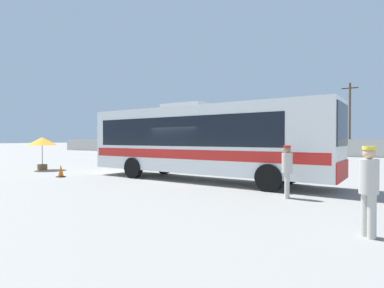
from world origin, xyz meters
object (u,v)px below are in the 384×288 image
Objects in this scene: roadside_tree_midleft at (211,123)px; vendor_umbrella_near_gate_orange at (42,142)px; utility_pole_far at (350,118)px; parked_car_leftmost_black at (200,149)px; parked_car_second_silver at (241,149)px; passenger_waiting_on_apron at (369,186)px; roadside_tree_left at (171,119)px; attendant_by_bus_door at (287,168)px; coach_bus_white_red at (200,139)px; traffic_cone_on_apron at (61,171)px; parked_car_third_maroon at (287,150)px.

vendor_umbrella_near_gate_orange is at bearing -84.86° from roadside_tree_midleft.
parked_car_leftmost_black is at bearing -160.27° from utility_pole_far.
passenger_waiting_on_apron is at bearing -65.28° from parked_car_second_silver.
attendant_by_bus_door is at bearing -51.35° from roadside_tree_left.
traffic_cone_on_apron is at bearing -160.78° from coach_bus_white_red.
parked_car_second_silver is (5.29, 22.18, -0.97)m from vendor_umbrella_near_gate_orange.
utility_pole_far is at bearing 19.73° from parked_car_leftmost_black.
roadside_tree_midleft reaches higher than parked_car_leftmost_black.
roadside_tree_left is (-19.51, 27.62, 3.12)m from coach_bus_white_red.
vendor_umbrella_near_gate_orange is 32.76m from utility_pole_far.
roadside_tree_midleft is (-20.78, 36.03, 3.46)m from passenger_waiting_on_apron.
passenger_waiting_on_apron reaches higher than traffic_cone_on_apron.
utility_pole_far is 19.42m from roadside_tree_midleft.
traffic_cone_on_apron is at bearing -104.91° from parked_car_third_maroon.
passenger_waiting_on_apron is 0.21× the size of utility_pole_far.
roadside_tree_left is at bearing -179.84° from utility_pole_far.
parked_car_leftmost_black is 11.01m from roadside_tree_left.
parked_car_third_maroon is (-7.40, 27.51, -0.26)m from passenger_waiting_on_apron.
passenger_waiting_on_apron reaches higher than parked_car_leftmost_black.
roadside_tree_left is (-8.39, 28.09, 3.33)m from vendor_umbrella_near_gate_orange.
roadside_tree_left reaches higher than vendor_umbrella_near_gate_orange.
coach_bus_white_red reaches higher than parked_car_second_silver.
parked_car_leftmost_black reaches higher than traffic_cone_on_apron.
passenger_waiting_on_apron is at bearing -60.03° from roadside_tree_midleft.
roadside_tree_midleft is (-8.04, 8.36, 3.71)m from parked_car_second_silver.
parked_car_second_silver reaches higher than traffic_cone_on_apron.
utility_pole_far is (-1.51, 33.65, 3.44)m from passenger_waiting_on_apron.
traffic_cone_on_apron is at bearing 179.30° from attendant_by_bus_door.
roadside_tree_midleft reaches higher than passenger_waiting_on_apron.
roadside_tree_left is (-8.21, 5.92, 4.32)m from parked_car_leftmost_black.
parked_car_second_silver is at bearing 114.72° from passenger_waiting_on_apron.
coach_bus_white_red is at bearing -74.98° from parked_car_second_silver.
parked_car_second_silver is 0.55× the size of utility_pole_far.
roadside_tree_left is 1.10× the size of roadside_tree_midleft.
roadside_tree_midleft is at bearing 119.97° from passenger_waiting_on_apron.
parked_car_leftmost_black is at bearing 123.26° from attendant_by_bus_door.
utility_pole_far is at bearing -7.06° from roadside_tree_midleft.
roadside_tree_midleft is 9.90× the size of traffic_cone_on_apron.
traffic_cone_on_apron is (-6.38, -23.94, -0.47)m from parked_car_third_maroon.
vendor_umbrella_near_gate_orange is at bearing -89.55° from parked_car_leftmost_black.
coach_bus_white_red is 2.76× the size of parked_car_third_maroon.
traffic_cone_on_apron is at bearing -67.15° from roadside_tree_left.
attendant_by_bus_door reaches higher than parked_car_second_silver.
parked_car_third_maroon reaches higher than traffic_cone_on_apron.
utility_pole_far reaches higher than parked_car_third_maroon.
coach_bus_white_red reaches higher than passenger_waiting_on_apron.
vendor_umbrella_near_gate_orange reaches higher than parked_car_second_silver.
roadside_tree_left reaches higher than roadside_tree_midleft.
roadside_tree_left is (-24.91, -0.07, 0.62)m from utility_pole_far.
vendor_umbrella_near_gate_orange is at bearing -115.78° from parked_car_third_maroon.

